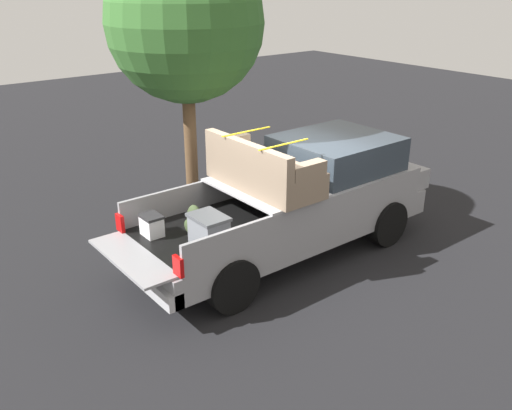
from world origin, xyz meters
The scene contains 3 objects.
ground_plane centered at (0.00, 0.00, 0.00)m, with size 40.00×40.00×0.00m, color black.
pickup_truck centered at (0.38, 0.00, 0.99)m, with size 6.05×2.10×2.23m.
tree_background centered at (-0.58, 2.01, 3.84)m, with size 2.78×2.78×5.25m.
Camera 1 is at (-5.81, -6.59, 4.64)m, focal length 38.69 mm.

